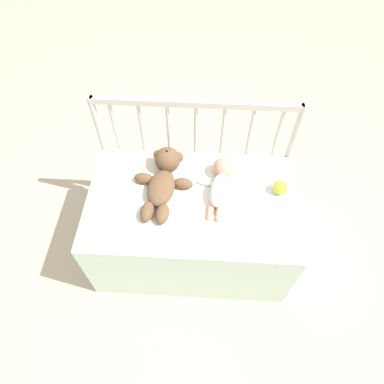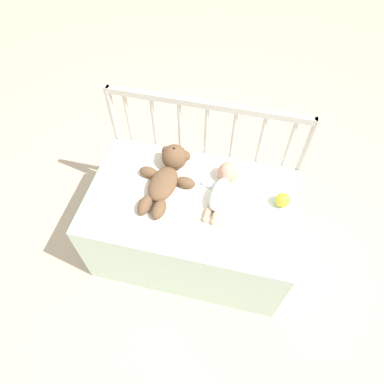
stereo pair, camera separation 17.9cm
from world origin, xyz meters
name	(u,v)px [view 2 (the right image)]	position (x,y,z in m)	size (l,w,h in m)	color
ground_plane	(192,247)	(0.00, 0.00, 0.00)	(12.00, 12.00, 0.00)	#C6B293
crib_mattress	(191,226)	(0.00, 0.00, 0.28)	(1.14, 0.68, 0.56)	silver
crib_rail	(206,141)	(0.00, 0.36, 0.64)	(1.14, 0.04, 0.93)	beige
blanket	(187,193)	(-0.03, 0.04, 0.56)	(0.82, 0.55, 0.01)	silver
teddy_bear	(167,174)	(-0.16, 0.10, 0.61)	(0.33, 0.47, 0.15)	brown
baby	(222,187)	(0.15, 0.09, 0.60)	(0.25, 0.38, 0.11)	white
toy_ball	(283,200)	(0.47, 0.09, 0.60)	(0.08, 0.08, 0.08)	yellow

